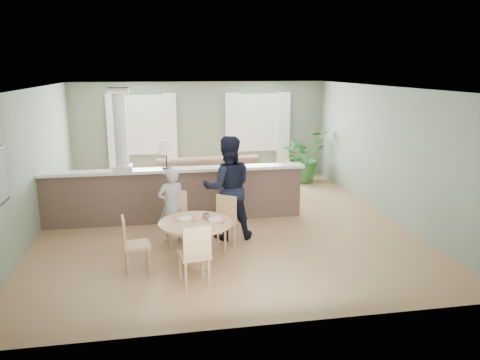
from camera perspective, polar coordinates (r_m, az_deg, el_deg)
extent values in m
plane|color=tan|center=(9.60, -2.34, -5.12)|extent=(8.00, 8.00, 0.00)
cube|color=gray|center=(13.18, -4.78, 6.00)|extent=(7.00, 0.02, 2.70)
cube|color=gray|center=(9.46, -23.94, 1.89)|extent=(0.02, 8.00, 2.70)
cube|color=gray|center=(10.32, 17.25, 3.34)|extent=(0.02, 8.00, 2.70)
cube|color=gray|center=(5.44, 3.30, -4.91)|extent=(7.00, 0.02, 2.70)
cube|color=white|center=(9.10, -2.51, 11.20)|extent=(7.00, 8.00, 0.02)
cube|color=white|center=(13.08, -11.83, 6.58)|extent=(1.10, 0.02, 1.50)
cube|color=white|center=(13.05, -11.83, 6.57)|extent=(1.22, 0.04, 1.62)
cube|color=white|center=(13.37, 2.10, 7.01)|extent=(1.10, 0.02, 1.50)
cube|color=white|center=(13.35, 2.12, 6.99)|extent=(1.22, 0.04, 1.62)
cube|color=silver|center=(13.07, -15.07, 5.08)|extent=(0.35, 0.10, 2.30)
cube|color=silver|center=(13.03, -8.47, 5.37)|extent=(0.35, 0.10, 2.30)
cube|color=silver|center=(13.19, -1.03, 5.61)|extent=(0.35, 0.10, 2.30)
cube|color=silver|center=(13.50, 5.30, 5.74)|extent=(0.35, 0.10, 2.30)
cube|color=gray|center=(7.52, -27.16, 0.37)|extent=(0.02, 0.52, 0.72)
cube|color=brown|center=(9.56, -7.89, -2.02)|extent=(5.20, 0.22, 1.05)
cube|color=white|center=(9.43, -8.00, 1.23)|extent=(5.32, 0.36, 0.06)
cube|color=white|center=(9.44, -14.09, 1.45)|extent=(0.36, 0.36, 0.10)
cylinder|color=white|center=(9.31, -14.35, 5.94)|extent=(0.26, 0.26, 1.39)
cube|color=white|center=(9.25, -14.62, 10.52)|extent=(0.38, 0.38, 0.10)
cylinder|color=black|center=(9.42, -8.92, 1.46)|extent=(0.18, 0.18, 0.03)
cylinder|color=black|center=(9.39, -8.95, 2.39)|extent=(0.03, 0.03, 0.28)
cone|color=#F4E3CA|center=(9.34, -9.01, 4.01)|extent=(0.36, 0.36, 0.26)
imported|color=#816346|center=(11.04, -3.38, -0.06)|extent=(3.34, 1.46, 0.95)
imported|color=#2A6629|center=(12.94, 7.67, 2.92)|extent=(1.67, 1.62, 1.42)
cylinder|color=tan|center=(7.67, -5.35, -9.95)|extent=(0.49, 0.49, 0.04)
cylinder|color=tan|center=(7.55, -5.40, -7.63)|extent=(0.13, 0.13, 0.63)
cylinder|color=tan|center=(7.43, -5.46, -5.24)|extent=(1.16, 1.16, 0.04)
cube|color=#C0452B|center=(7.60, -6.68, -4.68)|extent=(0.45, 0.35, 0.01)
cube|color=#C0452B|center=(7.52, -3.13, -4.79)|extent=(0.50, 0.46, 0.01)
cylinder|color=white|center=(7.57, -6.70, -4.68)|extent=(0.25, 0.25, 0.01)
cylinder|color=white|center=(7.50, -2.99, -4.77)|extent=(0.25, 0.25, 0.01)
cylinder|color=white|center=(7.39, -5.63, -4.77)|extent=(0.07, 0.07, 0.08)
cube|color=silver|center=(7.52, -7.15, -4.73)|extent=(0.04, 0.17, 0.00)
cube|color=silver|center=(7.57, -7.98, -4.73)|extent=(0.04, 0.21, 0.00)
cylinder|color=white|center=(7.30, -2.19, -5.09)|extent=(0.04, 0.04, 0.07)
cylinder|color=silver|center=(7.28, -2.19, -4.79)|extent=(0.04, 0.04, 0.01)
imported|color=#2358A6|center=(7.54, -4.13, -4.42)|extent=(0.13, 0.13, 0.09)
cube|color=tan|center=(8.34, -7.53, -4.91)|extent=(0.46, 0.46, 0.05)
cylinder|color=tan|center=(8.24, -8.45, -6.90)|extent=(0.04, 0.04, 0.43)
cylinder|color=tan|center=(8.29, -6.13, -6.70)|extent=(0.04, 0.04, 0.43)
cylinder|color=tan|center=(8.55, -8.80, -6.14)|extent=(0.04, 0.04, 0.43)
cylinder|color=tan|center=(8.60, -6.56, -5.95)|extent=(0.04, 0.04, 0.43)
cube|color=tan|center=(8.44, -7.80, -2.92)|extent=(0.40, 0.09, 0.46)
cube|color=tan|center=(8.10, -2.30, -5.41)|extent=(0.57, 0.57, 0.05)
cylinder|color=tan|center=(8.13, -3.89, -7.09)|extent=(0.04, 0.04, 0.42)
cylinder|color=tan|center=(7.97, -1.82, -7.49)|extent=(0.04, 0.04, 0.42)
cylinder|color=tan|center=(8.39, -2.71, -6.39)|extent=(0.04, 0.04, 0.42)
cylinder|color=tan|center=(8.24, -0.70, -6.76)|extent=(0.04, 0.04, 0.42)
cube|color=tan|center=(8.18, -1.67, -3.42)|extent=(0.33, 0.27, 0.45)
cube|color=tan|center=(6.84, -5.64, -9.03)|extent=(0.49, 0.49, 0.05)
cylinder|color=tan|center=(7.12, -4.61, -10.12)|extent=(0.04, 0.04, 0.43)
cylinder|color=tan|center=(7.04, -7.33, -10.47)|extent=(0.04, 0.04, 0.43)
cylinder|color=tan|center=(6.82, -3.80, -11.21)|extent=(0.04, 0.04, 0.43)
cylinder|color=tan|center=(6.74, -6.64, -11.59)|extent=(0.04, 0.04, 0.43)
cube|color=tan|center=(6.57, -5.25, -7.62)|extent=(0.40, 0.11, 0.46)
cube|color=tan|center=(7.40, -12.50, -7.76)|extent=(0.44, 0.44, 0.05)
cylinder|color=tan|center=(7.35, -11.04, -9.70)|extent=(0.04, 0.04, 0.40)
cylinder|color=tan|center=(7.64, -11.32, -8.79)|extent=(0.04, 0.04, 0.40)
cylinder|color=tan|center=(7.32, -13.56, -9.91)|extent=(0.04, 0.04, 0.40)
cylinder|color=tan|center=(7.62, -13.73, -8.98)|extent=(0.04, 0.04, 0.40)
cube|color=tan|center=(7.31, -13.99, -6.15)|extent=(0.08, 0.38, 0.43)
imported|color=#A1A1A6|center=(8.43, -8.33, -3.08)|extent=(0.56, 0.43, 1.36)
imported|color=black|center=(8.47, -1.51, -0.96)|extent=(0.94, 0.74, 1.90)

